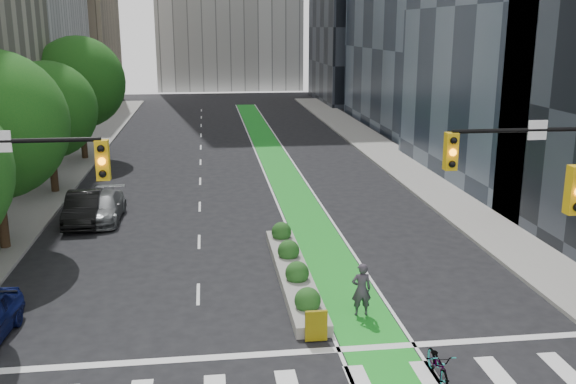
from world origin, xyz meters
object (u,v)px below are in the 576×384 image
object	(u,v)px
bicycle	(438,364)
parked_car_left_mid	(84,208)
median_planter	(293,270)
cyclist	(361,290)
parked_car_left_far	(103,207)

from	to	relation	value
bicycle	parked_car_left_mid	world-z (taller)	parked_car_left_mid
parked_car_left_mid	median_planter	bearing A→B (deg)	-45.38
cyclist	parked_car_left_mid	world-z (taller)	cyclist
cyclist	bicycle	bearing A→B (deg)	104.48
median_planter	parked_car_left_mid	size ratio (longest dim) A/B	2.20
parked_car_left_mid	cyclist	bearing A→B (deg)	-49.98
median_planter	cyclist	xyz separation A→B (m)	(1.85, -3.53, 0.57)
median_planter	cyclist	size ratio (longest dim) A/B	5.44
cyclist	parked_car_left_far	size ratio (longest dim) A/B	0.40
parked_car_left_far	cyclist	bearing A→B (deg)	-49.14
parked_car_left_mid	parked_car_left_far	bearing A→B (deg)	16.92
bicycle	parked_car_left_far	xyz separation A→B (m)	(-11.56, 16.93, 0.20)
median_planter	bicycle	size ratio (longest dim) A/B	5.58
median_planter	bicycle	distance (m)	8.42
cyclist	median_planter	bearing A→B (deg)	-62.74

